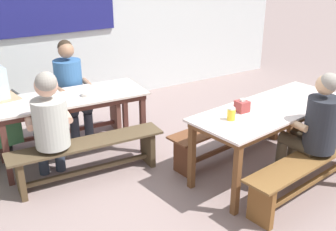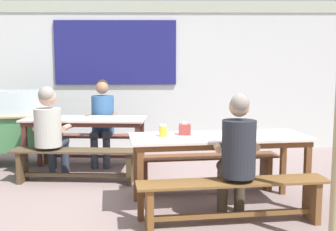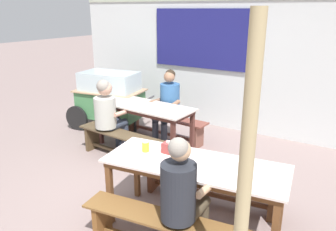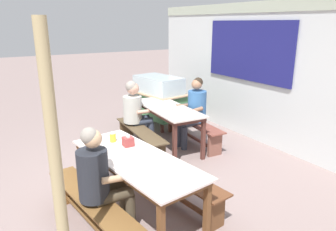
{
  "view_description": "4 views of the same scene",
  "coord_description": "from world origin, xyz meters",
  "px_view_note": "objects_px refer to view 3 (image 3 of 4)",
  "views": [
    {
      "loc": [
        -2.25,
        -3.04,
        2.31
      ],
      "look_at": [
        -0.2,
        0.26,
        0.69
      ],
      "focal_mm": 42.89,
      "sensor_mm": 36.0,
      "label": 1
    },
    {
      "loc": [
        0.17,
        -4.65,
        1.54
      ],
      "look_at": [
        0.22,
        0.36,
        0.91
      ],
      "focal_mm": 44.52,
      "sensor_mm": 36.0,
      "label": 2
    },
    {
      "loc": [
        2.13,
        -3.02,
        2.29
      ],
      "look_at": [
        -0.25,
        0.79,
        0.81
      ],
      "focal_mm": 34.87,
      "sensor_mm": 36.0,
      "label": 3
    },
    {
      "loc": [
        3.77,
        -1.67,
        2.26
      ],
      "look_at": [
        -0.38,
        0.83,
        0.81
      ],
      "focal_mm": 33.49,
      "sensor_mm": 36.0,
      "label": 4
    }
  ],
  "objects_px": {
    "soup_bowl": "(150,107)",
    "wooden_support_post": "(243,203)",
    "bench_far_front": "(123,142)",
    "person_near_front": "(182,192)",
    "condiment_jar": "(146,146)",
    "person_left_back_turned": "(108,112)",
    "dining_table_far": "(144,110)",
    "dining_table_near": "(195,169)",
    "bench_near_back": "(209,180)",
    "food_cart": "(109,96)",
    "person_center_facing": "(168,102)",
    "tissue_box": "(169,148)",
    "bench_far_back": "(164,123)"
  },
  "relations": [
    {
      "from": "dining_table_far",
      "to": "bench_far_front",
      "type": "distance_m",
      "value": 0.68
    },
    {
      "from": "bench_far_front",
      "to": "tissue_box",
      "type": "distance_m",
      "value": 1.69
    },
    {
      "from": "person_center_facing",
      "to": "bench_near_back",
      "type": "bearing_deg",
      "value": -43.68
    },
    {
      "from": "dining_table_near",
      "to": "wooden_support_post",
      "type": "xyz_separation_m",
      "value": [
        0.85,
        -1.01,
        0.45
      ]
    },
    {
      "from": "soup_bowl",
      "to": "bench_far_front",
      "type": "bearing_deg",
      "value": -114.41
    },
    {
      "from": "condiment_jar",
      "to": "soup_bowl",
      "type": "distance_m",
      "value": 1.68
    },
    {
      "from": "tissue_box",
      "to": "soup_bowl",
      "type": "relative_size",
      "value": 0.99
    },
    {
      "from": "person_center_facing",
      "to": "tissue_box",
      "type": "height_order",
      "value": "person_center_facing"
    },
    {
      "from": "person_left_back_turned",
      "to": "soup_bowl",
      "type": "height_order",
      "value": "person_left_back_turned"
    },
    {
      "from": "wooden_support_post",
      "to": "bench_near_back",
      "type": "bearing_deg",
      "value": 120.68
    },
    {
      "from": "dining_table_far",
      "to": "wooden_support_post",
      "type": "distance_m",
      "value": 3.58
    },
    {
      "from": "tissue_box",
      "to": "condiment_jar",
      "type": "bearing_deg",
      "value": -154.99
    },
    {
      "from": "dining_table_far",
      "to": "person_near_front",
      "type": "xyz_separation_m",
      "value": [
        1.81,
        -1.92,
        0.01
      ]
    },
    {
      "from": "person_center_facing",
      "to": "tissue_box",
      "type": "xyz_separation_m",
      "value": [
        1.16,
        -1.86,
        0.11
      ]
    },
    {
      "from": "food_cart",
      "to": "condiment_jar",
      "type": "relative_size",
      "value": 13.37
    },
    {
      "from": "bench_near_back",
      "to": "food_cart",
      "type": "xyz_separation_m",
      "value": [
        -2.81,
        1.38,
        0.36
      ]
    },
    {
      "from": "bench_near_back",
      "to": "food_cart",
      "type": "distance_m",
      "value": 3.15
    },
    {
      "from": "bench_far_front",
      "to": "soup_bowl",
      "type": "relative_size",
      "value": 11.94
    },
    {
      "from": "bench_far_front",
      "to": "person_near_front",
      "type": "distance_m",
      "value": 2.34
    },
    {
      "from": "bench_far_back",
      "to": "food_cart",
      "type": "bearing_deg",
      "value": -176.31
    },
    {
      "from": "food_cart",
      "to": "person_near_front",
      "type": "height_order",
      "value": "person_near_front"
    },
    {
      "from": "bench_far_back",
      "to": "bench_near_back",
      "type": "xyz_separation_m",
      "value": [
        1.59,
        -1.46,
        -0.01
      ]
    },
    {
      "from": "dining_table_far",
      "to": "soup_bowl",
      "type": "height_order",
      "value": "soup_bowl"
    },
    {
      "from": "person_left_back_turned",
      "to": "bench_far_back",
      "type": "bearing_deg",
      "value": 68.26
    },
    {
      "from": "person_near_front",
      "to": "condiment_jar",
      "type": "height_order",
      "value": "person_near_front"
    },
    {
      "from": "bench_near_back",
      "to": "soup_bowl",
      "type": "distance_m",
      "value": 1.74
    },
    {
      "from": "bench_far_front",
      "to": "condiment_jar",
      "type": "distance_m",
      "value": 1.57
    },
    {
      "from": "person_left_back_turned",
      "to": "tissue_box",
      "type": "distance_m",
      "value": 1.94
    },
    {
      "from": "bench_far_front",
      "to": "food_cart",
      "type": "xyz_separation_m",
      "value": [
        -1.15,
        1.01,
        0.36
      ]
    },
    {
      "from": "bench_far_back",
      "to": "food_cart",
      "type": "xyz_separation_m",
      "value": [
        -1.22,
        -0.08,
        0.35
      ]
    },
    {
      "from": "dining_table_far",
      "to": "person_left_back_turned",
      "type": "height_order",
      "value": "person_left_back_turned"
    },
    {
      "from": "dining_table_near",
      "to": "bench_far_front",
      "type": "bearing_deg",
      "value": 152.38
    },
    {
      "from": "dining_table_near",
      "to": "wooden_support_post",
      "type": "distance_m",
      "value": 1.4
    },
    {
      "from": "bench_far_back",
      "to": "tissue_box",
      "type": "xyz_separation_m",
      "value": [
        1.3,
        -1.92,
        0.53
      ]
    },
    {
      "from": "condiment_jar",
      "to": "dining_table_far",
      "type": "bearing_deg",
      "value": 126.53
    },
    {
      "from": "dining_table_near",
      "to": "condiment_jar",
      "type": "xyz_separation_m",
      "value": [
        -0.6,
        -0.04,
        0.14
      ]
    },
    {
      "from": "soup_bowl",
      "to": "wooden_support_post",
      "type": "xyz_separation_m",
      "value": [
        2.37,
        -2.38,
        0.36
      ]
    },
    {
      "from": "person_left_back_turned",
      "to": "dining_table_far",
      "type": "bearing_deg",
      "value": 51.48
    },
    {
      "from": "food_cart",
      "to": "bench_far_front",
      "type": "bearing_deg",
      "value": -41.39
    },
    {
      "from": "bench_near_back",
      "to": "soup_bowl",
      "type": "xyz_separation_m",
      "value": [
        -1.45,
        0.82,
        0.5
      ]
    },
    {
      "from": "bench_far_front",
      "to": "wooden_support_post",
      "type": "relative_size",
      "value": 0.72
    },
    {
      "from": "food_cart",
      "to": "condiment_jar",
      "type": "bearing_deg",
      "value": -40.55
    },
    {
      "from": "bench_far_back",
      "to": "bench_near_back",
      "type": "bearing_deg",
      "value": -42.44
    },
    {
      "from": "dining_table_near",
      "to": "person_near_front",
      "type": "distance_m",
      "value": 0.48
    },
    {
      "from": "person_center_facing",
      "to": "tissue_box",
      "type": "distance_m",
      "value": 2.19
    },
    {
      "from": "bench_near_back",
      "to": "wooden_support_post",
      "type": "height_order",
      "value": "wooden_support_post"
    },
    {
      "from": "dining_table_near",
      "to": "person_near_front",
      "type": "height_order",
      "value": "person_near_front"
    },
    {
      "from": "person_left_back_turned",
      "to": "person_near_front",
      "type": "height_order",
      "value": "person_near_front"
    },
    {
      "from": "dining_table_far",
      "to": "dining_table_near",
      "type": "bearing_deg",
      "value": -40.52
    },
    {
      "from": "bench_near_back",
      "to": "tissue_box",
      "type": "relative_size",
      "value": 12.87
    }
  ]
}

